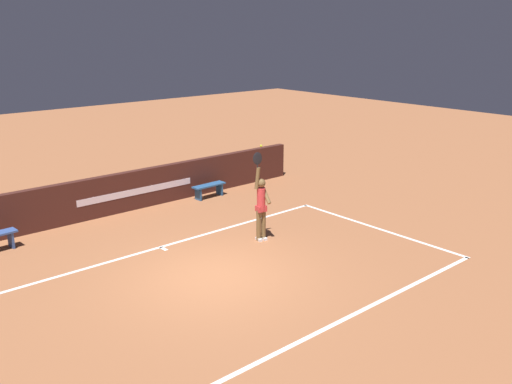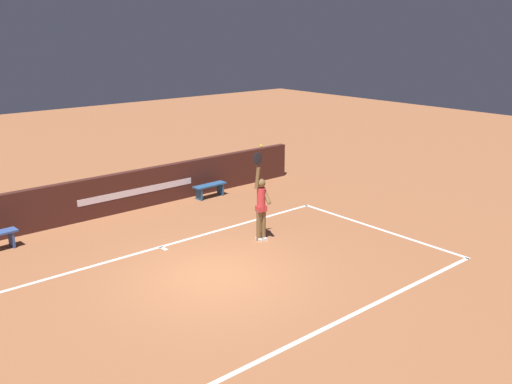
{
  "view_description": "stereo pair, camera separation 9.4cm",
  "coord_description": "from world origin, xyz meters",
  "views": [
    {
      "loc": [
        -7.15,
        -9.83,
        5.68
      ],
      "look_at": [
        2.16,
        0.96,
        1.45
      ],
      "focal_mm": 39.04,
      "sensor_mm": 36.0,
      "label": 1
    },
    {
      "loc": [
        -7.08,
        -9.89,
        5.68
      ],
      "look_at": [
        2.16,
        0.96,
        1.45
      ],
      "focal_mm": 39.04,
      "sensor_mm": 36.0,
      "label": 2
    }
  ],
  "objects": [
    {
      "name": "back_wall",
      "position": [
        0.0,
        5.79,
        0.63
      ],
      "size": [
        15.34,
        0.24,
        1.27
      ],
      "color": "#421F19",
      "rests_on": "ground"
    },
    {
      "name": "ground_plane",
      "position": [
        0.0,
        0.0,
        0.0
      ],
      "size": [
        60.0,
        60.0,
        0.0
      ],
      "primitive_type": "plane",
      "color": "#9E5E3A"
    },
    {
      "name": "courtside_bench_far",
      "position": [
        3.69,
        5.22,
        0.35
      ],
      "size": [
        1.24,
        0.41,
        0.47
      ],
      "color": "#285386",
      "rests_on": "ground"
    },
    {
      "name": "tennis_player",
      "position": [
        2.4,
        1.02,
        1.05
      ],
      "size": [
        0.47,
        0.45,
        2.52
      ],
      "color": "brown",
      "rests_on": "ground"
    },
    {
      "name": "tennis_ball",
      "position": [
        2.34,
        0.95,
        2.68
      ],
      "size": [
        0.06,
        0.06,
        0.06
      ],
      "color": "#D0E42C"
    },
    {
      "name": "court_lines",
      "position": [
        0.0,
        -0.48,
        0.0
      ],
      "size": [
        11.31,
        5.88,
        0.0
      ],
      "color": "white",
      "rests_on": "ground"
    }
  ]
}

